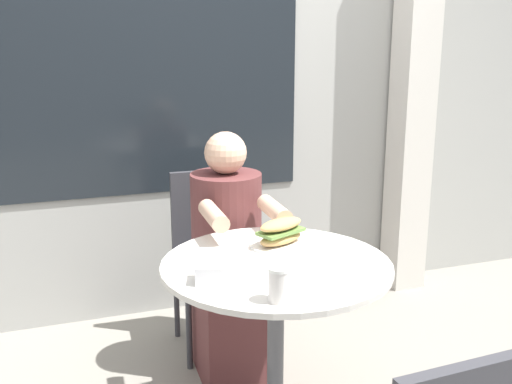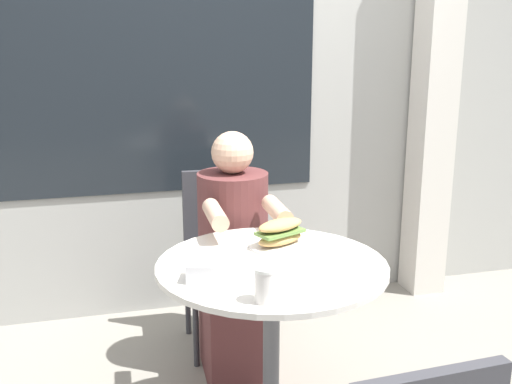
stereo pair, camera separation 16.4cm
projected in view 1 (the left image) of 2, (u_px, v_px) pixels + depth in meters
storefront_wall at (183, 58)px, 3.16m from camera, size 8.00×0.09×2.80m
lattice_pillar at (413, 92)px, 3.49m from camera, size 0.20×0.20×2.40m
cafe_table at (276, 314)px, 2.12m from camera, size 0.80×0.80×0.75m
diner_chair at (210, 242)px, 2.97m from camera, size 0.39×0.39×0.87m
seated_diner at (229, 273)px, 2.66m from camera, size 0.33×0.56×1.12m
sandwich_on_plate at (281, 234)px, 2.22m from camera, size 0.23×0.23×0.10m
drink_cup at (279, 284)px, 1.75m from camera, size 0.07×0.07×0.11m
napkin_box at (210, 272)px, 1.90m from camera, size 0.11×0.11×0.06m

